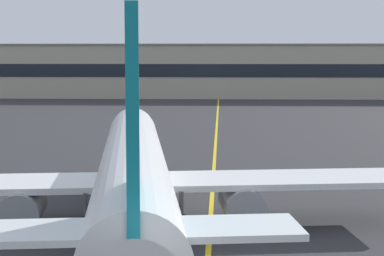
{
  "coord_description": "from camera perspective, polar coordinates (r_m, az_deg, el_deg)",
  "views": [
    {
      "loc": [
        0.63,
        -23.08,
        10.18
      ],
      "look_at": [
        -1.21,
        18.87,
        5.39
      ],
      "focal_mm": 62.91,
      "sensor_mm": 36.0,
      "label": 1
    }
  ],
  "objects": [
    {
      "name": "airliner_foreground",
      "position": [
        38.42,
        -5.0,
        -3.73
      ],
      "size": [
        32.35,
        41.47,
        11.65
      ],
      "color": "white",
      "rests_on": "ground"
    },
    {
      "name": "safety_cone_by_nose_gear",
      "position": [
        54.28,
        -0.72,
        -4.03
      ],
      "size": [
        0.44,
        0.44,
        0.55
      ],
      "color": "orange",
      "rests_on": "ground"
    },
    {
      "name": "taxiway_centreline",
      "position": [
        54.05,
        1.81,
        -4.35
      ],
      "size": [
        1.15,
        180.0,
        0.01
      ],
      "primitive_type": "cube",
      "rotation": [
        0.0,
        0.0,
        0.0
      ],
      "color": "yellow",
      "rests_on": "ground"
    },
    {
      "name": "terminal_building",
      "position": [
        149.98,
        -0.75,
        4.88
      ],
      "size": [
        117.72,
        12.4,
        11.85
      ],
      "color": "#B2A893",
      "rests_on": "ground"
    }
  ]
}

